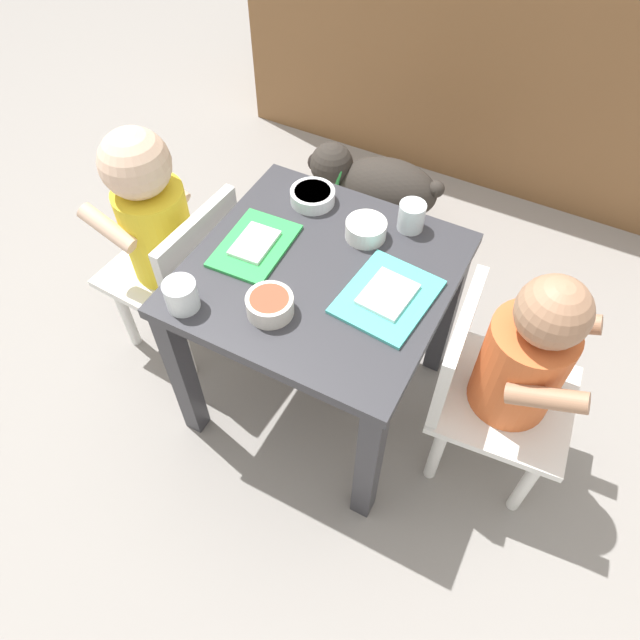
# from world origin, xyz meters

# --- Properties ---
(ground_plane) EXTENTS (7.00, 7.00, 0.00)m
(ground_plane) POSITION_xyz_m (0.00, 0.00, 0.00)
(ground_plane) COLOR gray
(kitchen_cabinet_back) EXTENTS (1.64, 0.40, 0.97)m
(kitchen_cabinet_back) POSITION_xyz_m (0.00, 1.22, 0.49)
(kitchen_cabinet_back) COLOR brown
(kitchen_cabinet_back) RESTS_ON ground
(dining_table) EXTENTS (0.52, 0.51, 0.47)m
(dining_table) POSITION_xyz_m (0.00, 0.00, 0.38)
(dining_table) COLOR #333338
(dining_table) RESTS_ON ground
(seated_child_left) EXTENTS (0.30, 0.30, 0.65)m
(seated_child_left) POSITION_xyz_m (-0.42, -0.00, 0.41)
(seated_child_left) COLOR white
(seated_child_left) RESTS_ON ground
(seated_child_right) EXTENTS (0.30, 0.30, 0.62)m
(seated_child_right) POSITION_xyz_m (0.42, 0.03, 0.39)
(seated_child_right) COLOR white
(seated_child_right) RESTS_ON ground
(dog) EXTENTS (0.42, 0.23, 0.31)m
(dog) POSITION_xyz_m (-0.13, 0.61, 0.20)
(dog) COLOR #332D28
(dog) RESTS_ON ground
(food_tray_left) EXTENTS (0.14, 0.20, 0.02)m
(food_tray_left) POSITION_xyz_m (-0.15, -0.01, 0.48)
(food_tray_left) COLOR green
(food_tray_left) RESTS_ON dining_table
(food_tray_right) EXTENTS (0.18, 0.21, 0.02)m
(food_tray_right) POSITION_xyz_m (0.15, -0.01, 0.48)
(food_tray_right) COLOR #4CC6BC
(food_tray_right) RESTS_ON dining_table
(water_cup_left) EXTENTS (0.06, 0.06, 0.06)m
(water_cup_left) POSITION_xyz_m (-0.19, -0.21, 0.50)
(water_cup_left) COLOR white
(water_cup_left) RESTS_ON dining_table
(water_cup_right) EXTENTS (0.06, 0.06, 0.06)m
(water_cup_right) POSITION_xyz_m (0.11, 0.20, 0.50)
(water_cup_right) COLOR white
(water_cup_right) RESTS_ON dining_table
(veggie_bowl_far) EXTENTS (0.09, 0.09, 0.04)m
(veggie_bowl_far) POSITION_xyz_m (-0.03, -0.14, 0.49)
(veggie_bowl_far) COLOR silver
(veggie_bowl_far) RESTS_ON dining_table
(cereal_bowl_right_side) EXTENTS (0.09, 0.09, 0.04)m
(cereal_bowl_right_side) POSITION_xyz_m (0.04, 0.13, 0.49)
(cereal_bowl_right_side) COLOR white
(cereal_bowl_right_side) RESTS_ON dining_table
(cereal_bowl_left_side) EXTENTS (0.10, 0.10, 0.03)m
(cereal_bowl_left_side) POSITION_xyz_m (-0.11, 0.18, 0.49)
(cereal_bowl_left_side) COLOR white
(cereal_bowl_left_side) RESTS_ON dining_table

